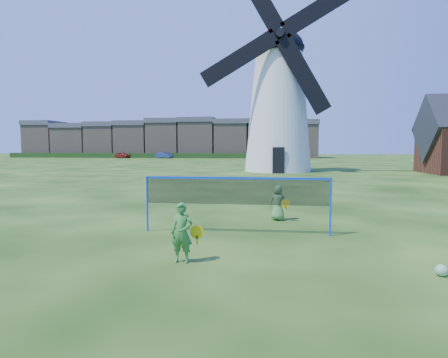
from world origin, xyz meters
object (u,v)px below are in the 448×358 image
badminton_net (236,192)px  play_ball (442,270)px  player_boy (278,203)px  car_left (123,155)px  player_girl (182,233)px  car_right (164,155)px  windmill (278,101)px

badminton_net → play_ball: 5.16m
badminton_net → player_boy: (1.17, 2.03, -0.57)m
play_ball → car_left: size_ratio=0.06×
badminton_net → player_girl: badminton_net is taller
play_ball → car_left: car_left is taller
car_left → car_right: car_right is taller
player_boy → car_left: car_left is taller
windmill → badminton_net: bearing=-93.5°
player_boy → play_ball: (2.87, -5.07, -0.46)m
car_right → car_left: bearing=108.7°
play_ball → car_right: car_right is taller
badminton_net → play_ball: badminton_net is taller
windmill → play_ball: (2.40, -29.78, -6.50)m
badminton_net → player_boy: badminton_net is taller
player_boy → play_ball: 5.84m
car_left → windmill: bearing=-118.3°
windmill → car_left: (-30.12, 37.43, -6.02)m
windmill → player_girl: windmill is taller
badminton_net → windmill: bearing=86.5°
windmill → car_right: (-21.38, 36.69, -6.00)m
windmill → car_right: bearing=120.2°
badminton_net → car_left: size_ratio=1.46×
play_ball → car_right: 70.60m
player_girl → play_ball: player_girl is taller
play_ball → car_right: size_ratio=0.06×
player_girl → car_left: (-27.61, 66.95, -0.03)m
player_boy → windmill: bearing=-78.7°
play_ball → windmill: bearing=94.6°
windmill → badminton_net: windmill is taller
car_right → badminton_net: bearing=-139.2°
play_ball → car_left: (-32.53, 67.21, 0.48)m
car_left → player_boy: bearing=-131.6°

